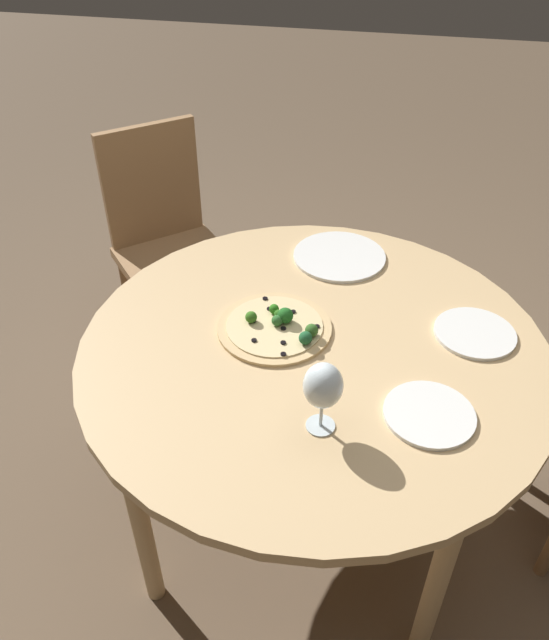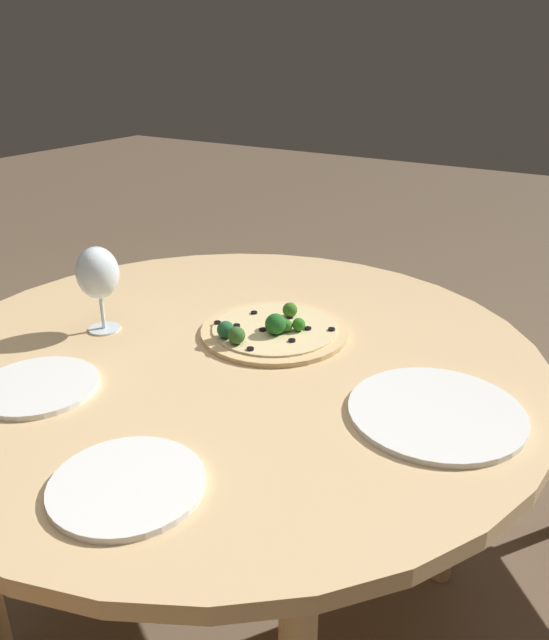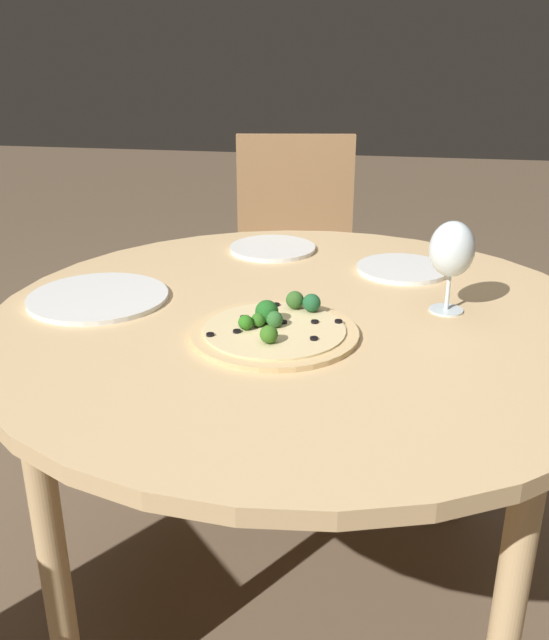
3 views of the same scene
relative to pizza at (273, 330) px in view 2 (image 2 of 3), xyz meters
The scene contains 7 objects.
ground_plane 0.72m from the pizza, 71.81° to the left, with size 12.00×12.00×0.00m, color brown.
dining_table 0.13m from the pizza, 71.81° to the left, with size 1.19×1.19×0.70m.
pizza is the anchor object (origin of this frame).
wine_glass 0.36m from the pizza, 28.21° to the left, with size 0.08×0.08×0.18m.
plate_near 0.51m from the pizza, 99.97° to the left, with size 0.21×0.21×0.01m.
plate_far 0.39m from the pizza, 163.24° to the left, with size 0.28×0.28×0.01m.
plate_side 0.45m from the pizza, 60.46° to the left, with size 0.20×0.20×0.01m.
Camera 2 is at (-0.64, 0.86, 1.24)m, focal length 35.00 mm.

